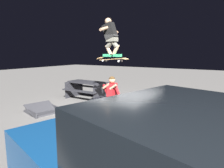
{
  "coord_description": "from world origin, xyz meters",
  "views": [
    {
      "loc": [
        -3.21,
        5.51,
        1.97
      ],
      "look_at": [
        -0.14,
        0.56,
        1.04
      ],
      "focal_mm": 31.21,
      "sensor_mm": 36.0,
      "label": 1
    }
  ],
  "objects_px": {
    "skateboard": "(112,59)",
    "trash_bin": "(179,125)",
    "skater_airborne": "(111,36)",
    "person_sitting_on_ledge": "(110,96)",
    "kicker_ramp": "(43,111)",
    "picnic_table_back": "(87,87)",
    "ledge_box_main": "(118,107)"
  },
  "relations": [
    {
      "from": "skater_airborne",
      "to": "picnic_table_back",
      "type": "bearing_deg",
      "value": -35.81
    },
    {
      "from": "person_sitting_on_ledge",
      "to": "ledge_box_main",
      "type": "bearing_deg",
      "value": -90.94
    },
    {
      "from": "ledge_box_main",
      "to": "skater_airborne",
      "type": "relative_size",
      "value": 1.63
    },
    {
      "from": "person_sitting_on_ledge",
      "to": "kicker_ramp",
      "type": "relative_size",
      "value": 1.11
    },
    {
      "from": "trash_bin",
      "to": "skateboard",
      "type": "bearing_deg",
      "value": -19.43
    },
    {
      "from": "kicker_ramp",
      "to": "picnic_table_back",
      "type": "bearing_deg",
      "value": -89.89
    },
    {
      "from": "skater_airborne",
      "to": "kicker_ramp",
      "type": "distance_m",
      "value": 3.37
    },
    {
      "from": "picnic_table_back",
      "to": "person_sitting_on_ledge",
      "type": "bearing_deg",
      "value": 143.31
    },
    {
      "from": "person_sitting_on_ledge",
      "to": "kicker_ramp",
      "type": "xyz_separation_m",
      "value": [
        2.26,
        0.71,
        -0.64
      ]
    },
    {
      "from": "skateboard",
      "to": "kicker_ramp",
      "type": "height_order",
      "value": "skateboard"
    },
    {
      "from": "ledge_box_main",
      "to": "trash_bin",
      "type": "relative_size",
      "value": 2.13
    },
    {
      "from": "ledge_box_main",
      "to": "kicker_ramp",
      "type": "relative_size",
      "value": 1.59
    },
    {
      "from": "skateboard",
      "to": "trash_bin",
      "type": "bearing_deg",
      "value": 160.57
    },
    {
      "from": "skater_airborne",
      "to": "kicker_ramp",
      "type": "bearing_deg",
      "value": 19.94
    },
    {
      "from": "skater_airborne",
      "to": "trash_bin",
      "type": "relative_size",
      "value": 1.3
    },
    {
      "from": "ledge_box_main",
      "to": "picnic_table_back",
      "type": "height_order",
      "value": "picnic_table_back"
    },
    {
      "from": "skateboard",
      "to": "kicker_ramp",
      "type": "bearing_deg",
      "value": 19.43
    },
    {
      "from": "skateboard",
      "to": "skater_airborne",
      "type": "relative_size",
      "value": 0.92
    },
    {
      "from": "kicker_ramp",
      "to": "ledge_box_main",
      "type": "bearing_deg",
      "value": -152.65
    },
    {
      "from": "skateboard",
      "to": "kicker_ramp",
      "type": "xyz_separation_m",
      "value": [
        2.26,
        0.8,
        -1.73
      ]
    },
    {
      "from": "person_sitting_on_ledge",
      "to": "skater_airborne",
      "type": "xyz_separation_m",
      "value": [
        0.05,
        -0.09,
        1.78
      ]
    },
    {
      "from": "skater_airborne",
      "to": "picnic_table_back",
      "type": "xyz_separation_m",
      "value": [
        2.21,
        -1.59,
        -1.98
      ]
    },
    {
      "from": "ledge_box_main",
      "to": "picnic_table_back",
      "type": "relative_size",
      "value": 1.07
    },
    {
      "from": "skateboard",
      "to": "skater_airborne",
      "type": "height_order",
      "value": "skater_airborne"
    },
    {
      "from": "kicker_ramp",
      "to": "person_sitting_on_ledge",
      "type": "bearing_deg",
      "value": -162.56
    },
    {
      "from": "skateboard",
      "to": "skater_airborne",
      "type": "bearing_deg",
      "value": -2.2
    },
    {
      "from": "trash_bin",
      "to": "picnic_table_back",
      "type": "bearing_deg",
      "value": -28.0
    },
    {
      "from": "kicker_ramp",
      "to": "picnic_table_back",
      "type": "height_order",
      "value": "picnic_table_back"
    },
    {
      "from": "skateboard",
      "to": "picnic_table_back",
      "type": "bearing_deg",
      "value": -35.16
    },
    {
      "from": "ledge_box_main",
      "to": "skateboard",
      "type": "relative_size",
      "value": 1.78
    },
    {
      "from": "skater_airborne",
      "to": "picnic_table_back",
      "type": "height_order",
      "value": "skater_airborne"
    },
    {
      "from": "ledge_box_main",
      "to": "skateboard",
      "type": "xyz_separation_m",
      "value": [
        0.0,
        0.37,
        1.57
      ]
    }
  ]
}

